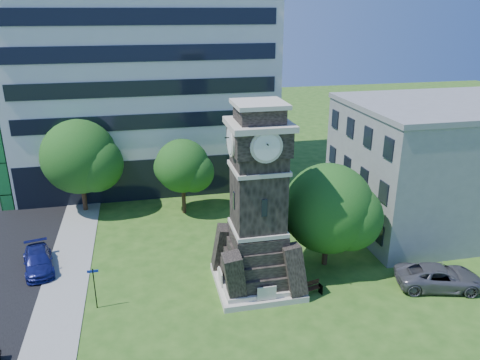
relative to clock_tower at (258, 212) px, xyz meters
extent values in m
plane|color=#295518|center=(-3.00, -2.00, -5.28)|extent=(160.00, 160.00, 0.00)
cube|color=gray|center=(-12.50, 3.00, -5.25)|extent=(3.00, 70.00, 0.06)
cube|color=beige|center=(0.00, 0.00, -5.08)|extent=(5.40, 5.40, 0.40)
cube|color=beige|center=(0.00, 0.00, -4.73)|extent=(4.80, 4.80, 0.30)
cube|color=black|center=(0.00, 0.00, 1.92)|extent=(3.00, 3.00, 6.40)
cube|color=beige|center=(0.00, 0.00, -1.08)|extent=(3.25, 3.25, 0.25)
cube|color=beige|center=(0.00, 0.00, 2.92)|extent=(3.25, 3.25, 0.25)
cube|color=black|center=(0.00, -1.52, 0.92)|extent=(0.35, 0.08, 1.10)
cube|color=black|center=(0.00, 0.00, 4.72)|extent=(3.30, 3.30, 1.60)
cube|color=beige|center=(0.00, 0.00, 5.62)|extent=(3.70, 3.70, 0.35)
cylinder|color=white|center=(0.00, -1.77, 4.72)|extent=(1.56, 0.06, 1.56)
cylinder|color=white|center=(-1.77, 0.00, 4.72)|extent=(0.06, 1.56, 1.56)
cube|color=black|center=(0.00, 0.00, 6.22)|extent=(2.60, 2.60, 0.90)
cube|color=beige|center=(0.00, 0.00, 6.82)|extent=(3.00, 3.00, 0.25)
cube|color=silver|center=(-6.00, 24.00, 8.72)|extent=(25.00, 15.00, 28.00)
cube|color=black|center=(-6.00, 16.80, -3.28)|extent=(24.50, 0.80, 4.00)
cube|color=gray|center=(17.00, 6.00, -0.28)|extent=(15.00, 12.00, 10.00)
cube|color=gray|center=(17.00, 6.00, 4.92)|extent=(15.20, 12.20, 0.40)
imported|color=navy|center=(-14.49, 5.11, -4.61)|extent=(2.87, 4.92, 1.34)
imported|color=#55565B|center=(11.60, -2.88, -4.51)|extent=(6.01, 3.87, 1.54)
cube|color=black|center=(2.16, -1.90, -4.95)|extent=(0.06, 0.42, 0.66)
cube|color=black|center=(3.75, -1.90, -4.95)|extent=(0.06, 0.42, 0.66)
cube|color=#361D12|center=(2.96, -1.90, -4.86)|extent=(1.69, 0.45, 0.04)
cube|color=#361D12|center=(2.96, -1.70, -4.60)|extent=(1.69, 0.04, 0.37)
cylinder|color=black|center=(-10.23, -0.43, -3.91)|extent=(0.07, 0.07, 2.74)
cube|color=navy|center=(-10.23, -0.43, -2.70)|extent=(0.66, 0.04, 0.16)
cylinder|color=#332114|center=(-12.22, 15.10, -3.80)|extent=(0.41, 0.41, 2.96)
sphere|color=#1D571A|center=(-12.22, 15.10, -0.18)|extent=(6.53, 6.53, 6.53)
sphere|color=#1D571A|center=(-10.91, 14.45, -0.76)|extent=(4.90, 4.90, 4.90)
sphere|color=#1D571A|center=(-13.36, 15.92, -0.51)|extent=(4.57, 4.57, 4.57)
cylinder|color=#332114|center=(-3.50, 12.64, -3.99)|extent=(0.35, 0.35, 2.58)
sphere|color=#235C1B|center=(-3.50, 12.64, -0.84)|extent=(4.68, 4.68, 4.68)
sphere|color=#235C1B|center=(-2.57, 12.18, -1.34)|extent=(3.51, 3.51, 3.51)
sphere|color=#235C1B|center=(-4.32, 13.23, -1.13)|extent=(3.28, 3.28, 3.28)
cylinder|color=#332114|center=(3.56, 14.02, -4.25)|extent=(0.32, 0.32, 2.07)
sphere|color=#2F5F1C|center=(3.56, 14.02, -1.72)|extent=(4.15, 4.15, 4.15)
sphere|color=#2F5F1C|center=(4.39, 13.61, -2.12)|extent=(3.11, 3.11, 3.11)
sphere|color=#2F5F1C|center=(2.83, 14.54, -1.95)|extent=(2.90, 2.90, 2.90)
cylinder|color=#332114|center=(5.40, 1.53, -4.01)|extent=(0.38, 0.38, 2.53)
sphere|color=#225118|center=(5.40, 1.53, -0.92)|extent=(6.25, 6.25, 6.25)
sphere|color=#225118|center=(6.66, 0.90, -1.41)|extent=(4.69, 4.69, 4.69)
sphere|color=#225118|center=(4.31, 2.31, -1.20)|extent=(4.38, 4.38, 4.38)
camera|label=1|loc=(-6.82, -25.94, 12.05)|focal=35.00mm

